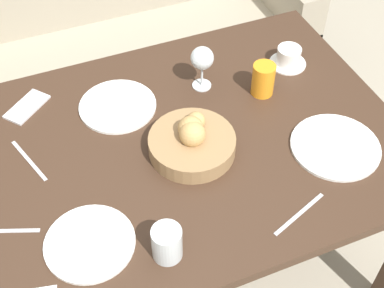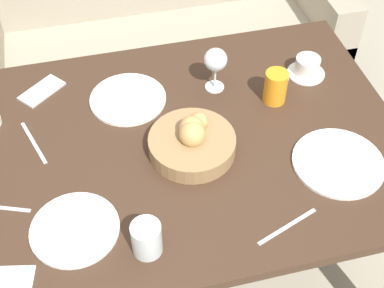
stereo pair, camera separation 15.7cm
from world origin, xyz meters
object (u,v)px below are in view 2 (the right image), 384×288
object	(u,v)px
coffee_cup	(307,67)
napkin	(8,288)
cell_phone	(42,91)
water_tumbler	(147,239)
plate_near_right	(338,163)
fork_silver	(287,227)
plate_near_left	(75,229)
wine_glass	(216,61)
knife_silver	(34,143)
spoon_coffee	(5,208)
couch	(158,42)
plate_far_center	(128,99)
bread_basket	(192,141)
juice_glass	(276,87)

from	to	relation	value
coffee_cup	napkin	world-z (taller)	coffee_cup
napkin	cell_phone	bearing A→B (deg)	80.30
water_tumbler	plate_near_right	bearing A→B (deg)	14.12
plate_near_right	fork_silver	size ratio (longest dim) A/B	1.43
plate_near_left	wine_glass	size ratio (longest dim) A/B	1.52
coffee_cup	fork_silver	bearing A→B (deg)	-116.36
knife_silver	plate_near_right	bearing A→B (deg)	-19.08
plate_near_left	fork_silver	size ratio (longest dim) A/B	1.26
plate_near_left	plate_near_right	size ratio (longest dim) A/B	0.88
wine_glass	spoon_coffee	size ratio (longest dim) A/B	1.10
couch	fork_silver	bearing A→B (deg)	-86.68
plate_far_center	wine_glass	bearing A→B (deg)	-1.53
wine_glass	napkin	bearing A→B (deg)	-139.39
fork_silver	knife_silver	bearing A→B (deg)	143.73
bread_basket	juice_glass	world-z (taller)	bread_basket
juice_glass	spoon_coffee	size ratio (longest dim) A/B	0.79
cell_phone	napkin	bearing A→B (deg)	-99.70
water_tumbler	plate_near_left	bearing A→B (deg)	149.75
wine_glass	spoon_coffee	bearing A→B (deg)	-153.67
knife_silver	spoon_coffee	bearing A→B (deg)	-111.03
bread_basket	spoon_coffee	distance (m)	0.56
napkin	cell_phone	xyz separation A→B (m)	(0.12, 0.70, 0.00)
cell_phone	fork_silver	bearing A→B (deg)	-49.21
couch	juice_glass	world-z (taller)	couch
couch	coffee_cup	world-z (taller)	couch
knife_silver	spoon_coffee	world-z (taller)	same
couch	knife_silver	bearing A→B (deg)	-120.41
juice_glass	napkin	distance (m)	0.98
water_tumbler	wine_glass	bearing A→B (deg)	59.29
plate_far_center	couch	bearing A→B (deg)	73.32
wine_glass	cell_phone	size ratio (longest dim) A/B	0.96
couch	plate_near_left	size ratio (longest dim) A/B	7.22
fork_silver	spoon_coffee	world-z (taller)	same
plate_near_left	fork_silver	bearing A→B (deg)	-12.77
plate_near_left	water_tumbler	world-z (taller)	water_tumbler
plate_near_left	water_tumbler	xyz separation A→B (m)	(0.18, -0.10, 0.04)
plate_near_left	napkin	size ratio (longest dim) A/B	1.69
coffee_cup	spoon_coffee	world-z (taller)	coffee_cup
wine_glass	juice_glass	bearing A→B (deg)	-31.31
coffee_cup	water_tumbler	bearing A→B (deg)	-139.91
fork_silver	napkin	xyz separation A→B (m)	(-0.72, -0.00, 0.00)
fork_silver	coffee_cup	bearing A→B (deg)	63.64
plate_far_center	wine_glass	distance (m)	0.31
wine_glass	knife_silver	world-z (taller)	wine_glass
juice_glass	wine_glass	distance (m)	0.21
fork_silver	plate_far_center	bearing A→B (deg)	119.31
couch	juice_glass	size ratio (longest dim) A/B	15.39
wine_glass	couch	bearing A→B (deg)	92.94
plate_near_right	wine_glass	xyz separation A→B (m)	(-0.26, 0.41, 0.11)
fork_silver	plate_near_right	bearing A→B (deg)	37.55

